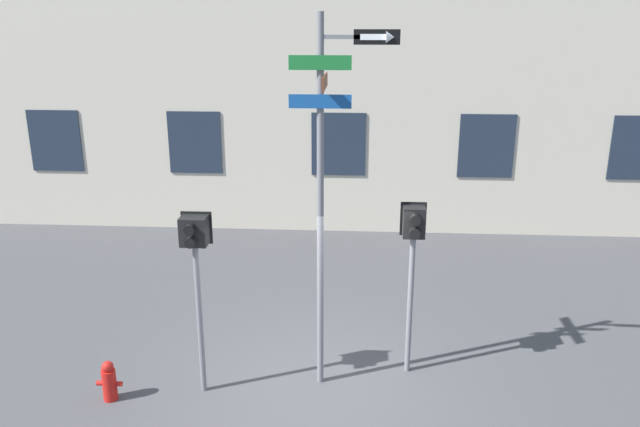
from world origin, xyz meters
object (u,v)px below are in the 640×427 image
pedestrian_signal_left (195,254)px  pedestrian_signal_right (413,243)px  street_sign_pole (325,177)px  fire_hydrant (109,381)px

pedestrian_signal_left → pedestrian_signal_right: 2.96m
street_sign_pole → pedestrian_signal_left: size_ratio=1.96×
pedestrian_signal_right → street_sign_pole: bearing=-163.0°
street_sign_pole → pedestrian_signal_left: (-1.68, -0.33, -0.99)m
pedestrian_signal_left → fire_hydrant: bearing=-166.3°
pedestrian_signal_left → fire_hydrant: pedestrian_signal_left is taller
pedestrian_signal_left → fire_hydrant: (-1.22, -0.30, -1.77)m
pedestrian_signal_left → pedestrian_signal_right: (2.88, 0.70, -0.03)m
street_sign_pole → pedestrian_signal_left: street_sign_pole is taller
street_sign_pole → fire_hydrant: (-2.90, -0.63, -2.75)m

